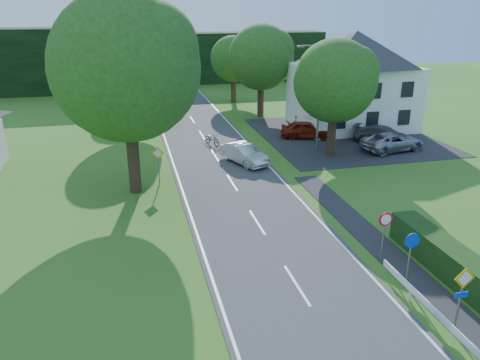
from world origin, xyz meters
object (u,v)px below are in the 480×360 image
object	(u,v)px
motorcycle	(212,139)
parked_car_silver_a	(318,118)
parked_car_red	(306,130)
moving_car	(244,154)
parked_car_silver_b	(393,142)
parked_car_grey	(384,135)
parasol	(313,126)
streetlight	(318,92)

from	to	relation	value
motorcycle	parked_car_silver_a	world-z (taller)	parked_car_silver_a
parked_car_red	parked_car_silver_a	distance (m)	4.83
moving_car	parked_car_red	world-z (taller)	parked_car_red
parked_car_silver_b	parked_car_grey	bearing A→B (deg)	-20.15
parked_car_red	parked_car_silver_b	size ratio (longest dim) A/B	0.85
parked_car_grey	parked_car_silver_a	bearing A→B (deg)	64.27
moving_car	parked_car_silver_b	world-z (taller)	moving_car
parked_car_red	parasol	size ratio (longest dim) A/B	1.93
parked_car_red	parked_car_silver_b	xyz separation A→B (m)	(5.20, -5.00, -0.03)
streetlight	motorcycle	xyz separation A→B (m)	(-7.75, 2.76, -3.93)
parasol	streetlight	bearing A→B (deg)	-108.40
parked_car_grey	parked_car_silver_b	bearing A→B (deg)	-147.91
parked_car_silver_a	parked_car_red	bearing A→B (deg)	125.78
moving_car	streetlight	bearing A→B (deg)	-2.47
moving_car	parked_car_grey	world-z (taller)	parked_car_grey
streetlight	moving_car	size ratio (longest dim) A/B	1.88
moving_car	motorcycle	distance (m)	5.31
parked_car_silver_a	parked_car_grey	xyz separation A→B (m)	(2.84, -7.07, -0.02)
motorcycle	parasol	size ratio (longest dim) A/B	0.85
streetlight	parasol	bearing A→B (deg)	71.60
parked_car_silver_b	parasol	world-z (taller)	parasol
parked_car_silver_a	moving_car	bearing A→B (deg)	114.56
motorcycle	parked_car_grey	bearing A→B (deg)	-36.23
parked_car_silver_a	parasol	size ratio (longest dim) A/B	1.99
parked_car_grey	parked_car_silver_b	xyz separation A→B (m)	(-0.35, -1.93, -0.01)
parked_car_grey	parked_car_red	bearing A→B (deg)	103.46
parked_car_silver_a	parasol	distance (m)	4.48
streetlight	moving_car	world-z (taller)	streetlight
parked_car_red	motorcycle	bearing A→B (deg)	109.47
streetlight	parasol	world-z (taller)	streetlight
streetlight	parked_car_grey	bearing A→B (deg)	-0.69
motorcycle	parked_car_grey	xyz separation A→B (m)	(13.71, -2.83, 0.21)
parked_car_silver_a	parked_car_grey	size ratio (longest dim) A/B	0.91
parked_car_grey	moving_car	bearing A→B (deg)	142.95
streetlight	parasol	distance (m)	4.70
parked_car_red	parked_car_silver_b	world-z (taller)	parked_car_red
streetlight	parked_car_silver_b	size ratio (longest dim) A/B	1.60
parked_car_grey	streetlight	bearing A→B (deg)	131.73
parked_car_grey	parasol	xyz separation A→B (m)	(-4.94, 3.12, 0.29)
streetlight	parked_car_silver_b	bearing A→B (deg)	-19.63
streetlight	parked_car_grey	xyz separation A→B (m)	(5.96, -0.07, -3.72)
parked_car_silver_b	parasol	size ratio (longest dim) A/B	2.26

